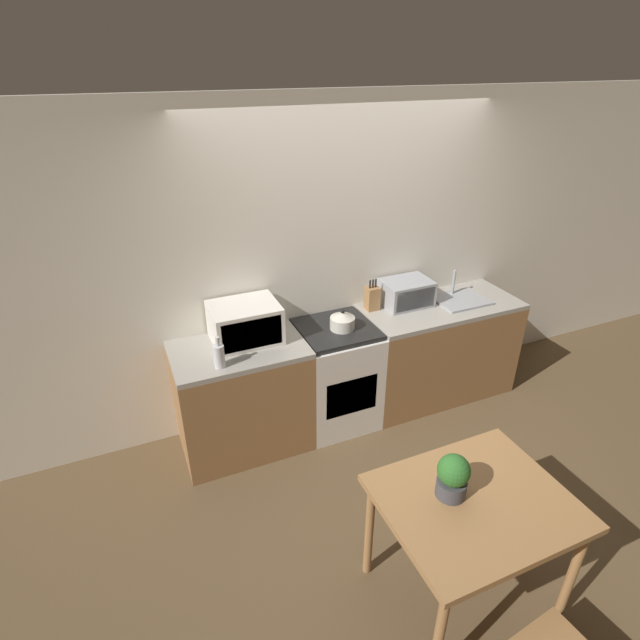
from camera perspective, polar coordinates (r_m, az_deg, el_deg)
The scene contains 13 objects.
ground_plane at distance 4.02m, azimuth 9.29°, elevation -16.51°, with size 16.00×16.00×0.00m, color brown.
wall_back at distance 4.13m, azimuth 2.55°, elevation 6.71°, with size 10.00×0.06×2.60m.
counter_left_run at distance 3.96m, azimuth -8.85°, elevation -8.72°, with size 0.98×0.62×0.90m.
counter_right_run at distance 4.63m, azimuth 13.11°, elevation -3.30°, with size 1.40×0.62×0.90m.
stove_range at distance 4.17m, azimuth 1.78°, elevation -6.27°, with size 0.61×0.62×0.90m.
kettle at distance 3.89m, azimuth 2.57°, elevation -0.07°, with size 0.19×0.19×0.17m.
microwave at distance 3.74m, azimuth -8.56°, elevation -0.32°, with size 0.50×0.39×0.29m.
bottle at distance 3.47m, azimuth -11.48°, elevation -3.99°, with size 0.08×0.08×0.23m.
knife_block at distance 4.19m, azimuth 5.98°, elevation 2.50°, with size 0.11×0.09×0.27m.
toaster_oven at distance 4.32m, azimuth 9.83°, elevation 3.09°, with size 0.41×0.31×0.22m.
sink_basin at distance 4.53m, azimuth 15.73°, elevation 2.34°, with size 0.45×0.36×0.24m.
dining_table at distance 2.93m, azimuth 17.19°, elevation -20.24°, with size 0.97×0.80×0.76m.
potted_plant at distance 2.76m, azimuth 14.95°, elevation -16.86°, with size 0.17×0.17×0.25m.
Camera 1 is at (-1.69, -2.35, 2.80)m, focal length 28.00 mm.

